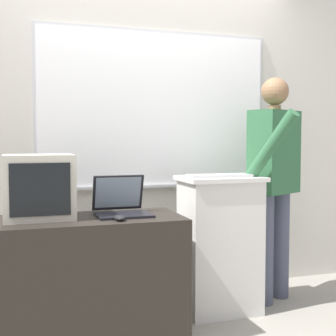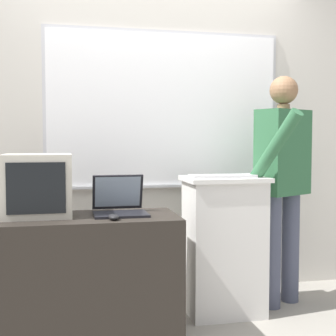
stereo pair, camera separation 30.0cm
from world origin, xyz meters
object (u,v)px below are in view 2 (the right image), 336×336
object	(u,v)px
computer_mouse_by_laptop	(114,217)
crt_monitor	(38,185)
side_desk	(91,279)
person_presenter	(283,174)
lectern_podium	(224,245)
laptop	(119,203)
wireless_keyboard	(223,176)

from	to	relation	value
computer_mouse_by_laptop	crt_monitor	xyz separation A→B (m)	(-0.43, 0.22, 0.17)
side_desk	person_presenter	bearing A→B (deg)	13.19
lectern_podium	laptop	size ratio (longest dim) A/B	2.93
person_presenter	wireless_keyboard	size ratio (longest dim) A/B	3.75
side_desk	person_presenter	world-z (taller)	person_presenter
crt_monitor	person_presenter	bearing A→B (deg)	8.84
lectern_podium	crt_monitor	xyz separation A→B (m)	(-1.24, -0.19, 0.47)
person_presenter	wireless_keyboard	bearing A→B (deg)	167.04
person_presenter	laptop	world-z (taller)	person_presenter
lectern_podium	person_presenter	world-z (taller)	person_presenter
laptop	computer_mouse_by_laptop	bearing A→B (deg)	-104.22
side_desk	crt_monitor	xyz separation A→B (m)	(-0.30, 0.06, 0.57)
wireless_keyboard	crt_monitor	xyz separation A→B (m)	(-1.21, -0.14, -0.02)
lectern_podium	side_desk	xyz separation A→B (m)	(-0.94, -0.26, -0.10)
lectern_podium	wireless_keyboard	distance (m)	0.49
side_desk	crt_monitor	world-z (taller)	crt_monitor
lectern_podium	crt_monitor	world-z (taller)	crt_monitor
lectern_podium	side_desk	world-z (taller)	lectern_podium
wireless_keyboard	person_presenter	bearing A→B (deg)	13.80
lectern_podium	crt_monitor	bearing A→B (deg)	-171.08
side_desk	laptop	bearing A→B (deg)	19.63
lectern_podium	laptop	world-z (taller)	laptop
side_desk	wireless_keyboard	world-z (taller)	wireless_keyboard
side_desk	laptop	size ratio (longest dim) A/B	3.22
laptop	crt_monitor	xyz separation A→B (m)	(-0.49, -0.00, 0.12)
side_desk	wireless_keyboard	distance (m)	1.10
person_presenter	crt_monitor	bearing A→B (deg)	162.08
lectern_podium	laptop	xyz separation A→B (m)	(-0.75, -0.19, 0.34)
wireless_keyboard	computer_mouse_by_laptop	world-z (taller)	wireless_keyboard
person_presenter	laptop	size ratio (longest dim) A/B	5.12
side_desk	computer_mouse_by_laptop	world-z (taller)	computer_mouse_by_laptop
lectern_podium	computer_mouse_by_laptop	world-z (taller)	lectern_podium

